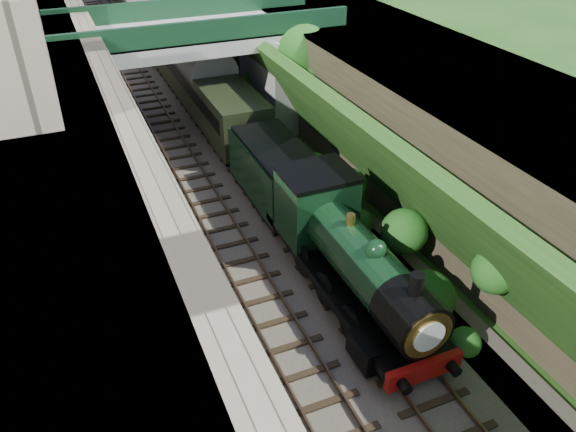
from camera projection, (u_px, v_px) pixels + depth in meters
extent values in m
cube|color=#473F38|center=(216.00, 155.00, 31.85)|extent=(10.00, 90.00, 0.20)
cube|color=#756B56|center=(106.00, 113.00, 28.22)|extent=(1.00, 90.00, 7.00)
cube|color=#262628|center=(31.00, 124.00, 27.07)|extent=(6.00, 90.00, 7.00)
cube|color=#262628|center=(366.00, 81.00, 33.33)|extent=(8.00, 90.00, 6.25)
cube|color=#1E4714|center=(297.00, 99.00, 32.08)|extent=(4.02, 90.00, 6.36)
sphere|color=#194C14|center=(495.00, 271.00, 18.85)|extent=(1.63, 1.63, 1.63)
sphere|color=#194C14|center=(427.00, 298.00, 20.82)|extent=(2.11, 2.11, 2.11)
sphere|color=#194C14|center=(404.00, 232.00, 22.62)|extent=(1.92, 1.92, 1.92)
sphere|color=#194C14|center=(349.00, 187.00, 26.13)|extent=(1.83, 1.83, 1.83)
sphere|color=#194C14|center=(315.00, 167.00, 28.73)|extent=(1.49, 1.49, 1.49)
sphere|color=#194C14|center=(328.00, 107.00, 29.22)|extent=(1.82, 1.82, 1.82)
sphere|color=#194C14|center=(312.00, 83.00, 31.05)|extent=(1.47, 1.47, 1.47)
sphere|color=#194C14|center=(286.00, 73.00, 33.64)|extent=(1.77, 1.77, 1.77)
sphere|color=#194C14|center=(254.00, 82.00, 36.68)|extent=(1.51, 1.51, 1.51)
sphere|color=#194C14|center=(248.00, 35.00, 39.28)|extent=(2.35, 2.35, 2.35)
sphere|color=#194C14|center=(231.00, 50.00, 40.96)|extent=(1.32, 1.32, 1.32)
sphere|color=#194C14|center=(222.00, 28.00, 43.37)|extent=(2.24, 2.24, 2.24)
sphere|color=#194C14|center=(212.00, 6.00, 46.27)|extent=(1.32, 1.32, 1.32)
sphere|color=#194C14|center=(179.00, 1.00, 53.57)|extent=(1.40, 1.40, 1.40)
cube|color=black|center=(181.00, 159.00, 31.13)|extent=(2.50, 90.00, 0.07)
cube|color=brown|center=(168.00, 160.00, 30.84)|extent=(0.08, 90.00, 0.14)
cube|color=brown|center=(193.00, 155.00, 31.31)|extent=(0.08, 90.00, 0.14)
cube|color=black|center=(236.00, 149.00, 32.17)|extent=(2.50, 90.00, 0.07)
cube|color=brown|center=(224.00, 150.00, 31.89)|extent=(0.08, 90.00, 0.14)
cube|color=brown|center=(247.00, 145.00, 32.36)|extent=(0.08, 90.00, 0.14)
cube|color=gray|center=(197.00, 36.00, 32.09)|extent=(16.00, 6.00, 0.90)
cube|color=#174024|center=(210.00, 32.00, 29.37)|extent=(16.00, 0.30, 1.20)
cube|color=#174024|center=(183.00, 9.00, 33.79)|extent=(16.00, 0.30, 1.20)
cube|color=gray|center=(98.00, 99.00, 31.67)|extent=(1.40, 6.40, 5.70)
cube|color=gray|center=(274.00, 75.00, 35.17)|extent=(2.40, 6.40, 5.70)
cylinder|color=black|center=(300.00, 98.00, 33.61)|extent=(0.30, 0.30, 4.40)
sphere|color=#194C14|center=(301.00, 54.00, 32.20)|extent=(3.60, 3.60, 3.60)
sphere|color=#194C14|center=(303.00, 60.00, 33.31)|extent=(2.40, 2.40, 2.40)
cube|color=black|center=(359.00, 300.00, 20.81)|extent=(2.40, 8.40, 0.60)
cube|color=black|center=(347.00, 273.00, 21.29)|extent=(2.70, 10.00, 0.35)
cube|color=maroon|center=(424.00, 370.00, 17.39)|extent=(2.70, 0.25, 0.70)
cylinder|color=black|center=(359.00, 257.00, 19.97)|extent=(1.90, 5.60, 1.90)
cylinder|color=black|center=(411.00, 316.00, 17.41)|extent=(1.96, 1.80, 1.96)
cylinder|color=white|center=(430.00, 337.00, 16.65)|extent=(1.10, 0.05, 1.10)
cylinder|color=black|center=(416.00, 286.00, 16.76)|extent=(0.44, 0.44, 0.90)
sphere|color=black|center=(376.00, 250.00, 18.65)|extent=(0.76, 0.76, 0.76)
cylinder|color=#A57F33|center=(351.00, 220.00, 19.99)|extent=(0.32, 0.32, 0.50)
cube|color=black|center=(316.00, 205.00, 22.68)|extent=(2.75, 2.40, 2.80)
cube|color=black|center=(317.00, 173.00, 21.89)|extent=(2.85, 2.50, 0.15)
cube|color=black|center=(364.00, 351.00, 18.20)|extent=(0.60, 1.40, 0.90)
cube|color=black|center=(429.00, 330.00, 19.02)|extent=(0.60, 1.40, 0.90)
cube|color=black|center=(276.00, 197.00, 27.20)|extent=(2.30, 6.00, 0.50)
cube|color=black|center=(276.00, 193.00, 27.06)|extent=(2.60, 6.00, 0.50)
cube|color=black|center=(276.00, 171.00, 26.41)|extent=(2.70, 6.00, 2.40)
cube|color=black|center=(276.00, 147.00, 25.74)|extent=(2.50, 5.60, 0.20)
cube|color=black|center=(205.00, 108.00, 36.99)|extent=(2.30, 17.00, 0.40)
cube|color=black|center=(205.00, 104.00, 36.85)|extent=(2.50, 17.00, 0.50)
cube|color=black|center=(203.00, 82.00, 36.04)|extent=(2.80, 18.00, 2.70)
cube|color=slate|center=(201.00, 59.00, 35.23)|extent=(2.90, 18.00, 0.50)
cube|color=black|center=(149.00, 37.00, 51.56)|extent=(2.30, 17.00, 0.40)
cube|color=black|center=(149.00, 34.00, 51.42)|extent=(2.50, 17.00, 0.50)
cube|color=black|center=(147.00, 17.00, 50.61)|extent=(2.80, 18.00, 2.70)
cube|color=slate|center=(144.00, 0.00, 49.80)|extent=(2.90, 18.00, 0.50)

